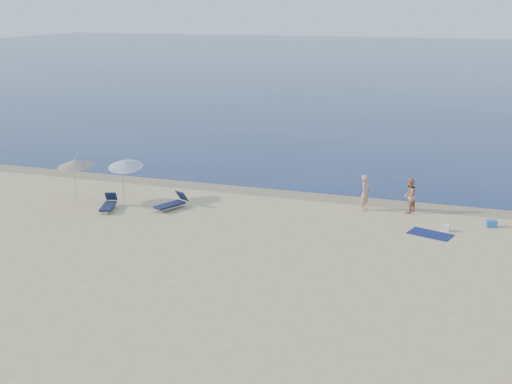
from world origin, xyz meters
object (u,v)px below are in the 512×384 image
person_left (365,193)px  umbrella_near (125,164)px  blue_cooler (491,223)px  person_right (409,195)px

person_left → umbrella_near: umbrella_near is taller
person_left → blue_cooler: 5.78m
person_right → blue_cooler: bearing=97.7°
person_left → umbrella_near: 11.75m
person_left → person_right: bearing=-72.5°
person_left → blue_cooler: person_left is taller
umbrella_near → blue_cooler: bearing=-9.0°
person_left → person_right: 2.03m
blue_cooler → person_right: bearing=153.5°
person_right → umbrella_near: (-13.50, -2.48, 1.07)m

